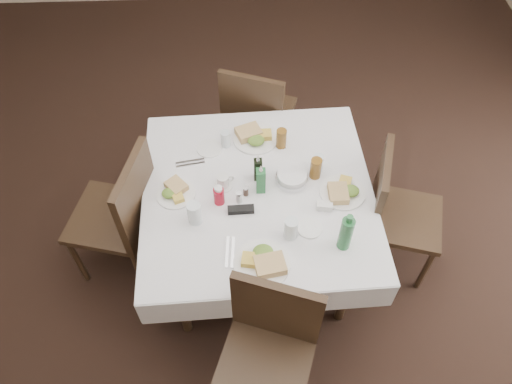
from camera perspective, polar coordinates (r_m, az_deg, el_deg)
The scene contains 33 objects.
ground_plane at distance 3.56m, azimuth -0.45°, elevation -8.71°, with size 7.00×7.00×0.00m, color black.
room_shell at distance 2.23m, azimuth -0.73°, elevation 13.29°, with size 6.04×7.04×2.80m.
dining_table at distance 3.04m, azimuth 0.22°, elevation -0.76°, with size 1.43×1.43×0.76m.
chair_north at distance 3.74m, azimuth 0.04°, elevation 9.06°, with size 0.60×0.60×0.98m.
chair_south at distance 2.72m, azimuth 1.55°, elevation -16.98°, with size 0.60×0.60×1.00m.
chair_east at distance 3.28m, azimuth 15.37°, elevation -1.76°, with size 0.57×0.57×0.97m.
chair_west at distance 3.20m, azimuth -14.90°, elevation -2.19°, with size 0.60×0.60×1.04m.
meal_north at distance 3.24m, azimuth -0.19°, elevation 6.37°, with size 0.29×0.29×0.06m.
meal_south at distance 2.68m, azimuth 0.86°, elevation -7.98°, with size 0.31×0.31×0.07m.
meal_east at distance 2.99m, azimuth 9.89°, elevation 0.08°, with size 0.28×0.28×0.06m.
meal_west at distance 2.99m, azimuth -9.24°, elevation 0.05°, with size 0.23×0.23×0.05m.
side_plate_a at distance 3.21m, azimuth -5.34°, elevation 4.97°, with size 0.16×0.16×0.01m.
side_plate_b at distance 2.83m, azimuth 6.15°, elevation -4.11°, with size 0.14×0.14×0.01m.
water_n at distance 3.19m, azimuth -3.49°, elevation 6.09°, with size 0.06×0.06×0.11m.
water_s at distance 2.74m, azimuth 4.01°, elevation -4.19°, with size 0.08×0.08×0.14m.
water_e at distance 3.06m, azimuth 7.08°, elevation 3.28°, with size 0.07×0.07×0.12m.
water_w at distance 2.81m, azimuth -7.04°, elevation -2.40°, with size 0.08×0.08×0.15m.
iced_tea_a at distance 3.17m, azimuth 2.91°, elevation 6.13°, with size 0.07×0.07×0.14m.
iced_tea_b at distance 3.02m, azimuth 6.84°, elevation 2.72°, with size 0.07×0.07×0.14m.
bread_basket at distance 3.01m, azimuth 4.12°, elevation 1.67°, with size 0.20×0.20×0.07m.
oil_cruet_dark at distance 2.98m, azimuth 0.22°, elevation 2.68°, with size 0.05×0.05×0.20m.
oil_cruet_green at distance 2.91m, azimuth 0.55°, elevation 1.41°, with size 0.05×0.05×0.23m.
ketchup_bottle at distance 2.89m, azimuth -4.26°, elevation -0.38°, with size 0.06×0.06×0.14m.
salt_shaker at distance 2.90m, azimuth -1.97°, elevation -0.58°, with size 0.04×0.04×0.08m.
pepper_shaker at distance 2.94m, azimuth -1.18°, elevation 0.13°, with size 0.03×0.03×0.07m.
coffee_mug at distance 2.98m, azimuth -3.75°, elevation 1.20°, with size 0.13×0.12×0.08m.
sunglasses at distance 2.88m, azimuth -1.74°, elevation -2.02°, with size 0.15×0.05×0.03m.
green_bottle at distance 2.70m, azimuth 10.25°, elevation -4.64°, with size 0.07×0.07×0.27m.
sugar_caddy at distance 2.91m, azimuth 7.83°, elevation -1.57°, with size 0.10×0.06×0.05m.
cutlery_n at distance 3.25m, azimuth 2.73°, elevation 5.86°, with size 0.07×0.16×0.01m.
cutlery_s at distance 2.74m, azimuth -2.99°, elevation -6.87°, with size 0.06×0.20×0.01m.
cutlery_e at distance 2.93m, azimuth 8.53°, elevation -1.76°, with size 0.16×0.06×0.01m.
cutlery_w at distance 3.14m, azimuth -7.51°, elevation 3.32°, with size 0.18×0.07×0.01m.
Camera 1 is at (-0.05, -1.74, 3.11)m, focal length 35.00 mm.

